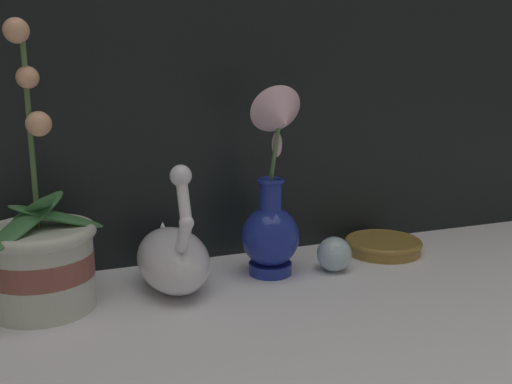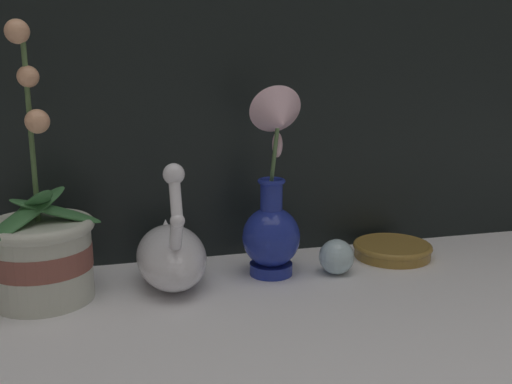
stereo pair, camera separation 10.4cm
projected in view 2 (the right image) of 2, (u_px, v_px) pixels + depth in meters
The scene contains 6 objects.
ground_plane at pixel (262, 306), 0.95m from camera, with size 2.80×2.80×0.00m, color white.
orchid_potted_plant at pixel (41, 249), 0.96m from camera, with size 0.19×0.21×0.44m.
swan_figurine at pixel (171, 253), 1.02m from camera, with size 0.12×0.22×0.23m.
blue_vase at pixel (273, 211), 1.05m from camera, with size 0.10×0.14×0.34m.
glass_sphere at pixel (336, 257), 1.08m from camera, with size 0.06×0.06×0.06m.
amber_dish at pixel (392, 249), 1.18m from camera, with size 0.15×0.15×0.03m.
Camera 2 is at (-0.23, -0.85, 0.39)m, focal length 42.00 mm.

